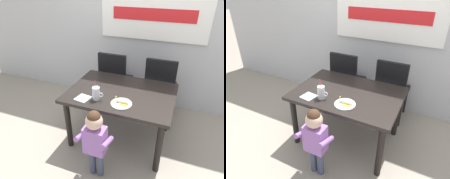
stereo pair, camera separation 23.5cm
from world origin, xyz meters
TOP-DOWN VIEW (x-y plane):
  - ground_plane at (0.00, 0.00)m, footprint 24.00×24.00m
  - back_wall at (0.00, 1.07)m, footprint 6.40×0.17m
  - dining_table at (0.00, 0.00)m, footprint 1.26×0.90m
  - dining_chair_left at (-0.33, 0.66)m, footprint 0.44×0.45m
  - dining_chair_right at (0.37, 0.68)m, footprint 0.44×0.45m
  - toddler_standing at (-0.06, -0.65)m, footprint 0.33×0.24m
  - milk_cup at (-0.21, -0.26)m, footprint 0.13×0.08m
  - snack_plate at (0.09, -0.26)m, footprint 0.23×0.23m
  - peeled_banana at (0.09, -0.25)m, footprint 0.17×0.11m
  - paper_napkin at (-0.36, -0.30)m, footprint 0.17×0.17m

SIDE VIEW (x-z plane):
  - ground_plane at x=0.00m, z-range 0.00..0.00m
  - toddler_standing at x=-0.06m, z-range 0.11..0.95m
  - dining_chair_left at x=-0.33m, z-range 0.06..1.02m
  - dining_chair_right at x=0.37m, z-range 0.06..1.02m
  - dining_table at x=0.00m, z-range 0.26..0.97m
  - paper_napkin at x=-0.36m, z-range 0.71..0.72m
  - snack_plate at x=0.09m, z-range 0.71..0.72m
  - peeled_banana at x=0.09m, z-range 0.71..0.78m
  - milk_cup at x=-0.21m, z-range 0.65..0.90m
  - back_wall at x=0.00m, z-range 0.00..2.90m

